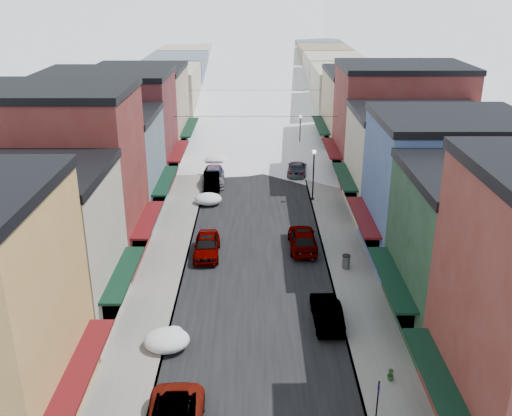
{
  "coord_description": "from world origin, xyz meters",
  "views": [
    {
      "loc": [
        -0.07,
        -16.4,
        18.68
      ],
      "look_at": [
        0.0,
        25.52,
        2.07
      ],
      "focal_mm": 40.0,
      "sensor_mm": 36.0,
      "label": 1
    }
  ],
  "objects_px": {
    "car_dark_hatch": "(212,181)",
    "trash_can": "(346,261)",
    "streetlamp_near": "(314,168)",
    "car_green_sedan": "(327,312)",
    "car_silver_sedan": "(207,246)"
  },
  "relations": [
    {
      "from": "car_dark_hatch",
      "to": "trash_can",
      "type": "relative_size",
      "value": 4.38
    },
    {
      "from": "trash_can",
      "to": "streetlamp_near",
      "type": "height_order",
      "value": "streetlamp_near"
    },
    {
      "from": "car_dark_hatch",
      "to": "car_green_sedan",
      "type": "height_order",
      "value": "car_green_sedan"
    },
    {
      "from": "car_silver_sedan",
      "to": "trash_can",
      "type": "xyz_separation_m",
      "value": [
        9.87,
        -2.32,
        -0.13
      ]
    },
    {
      "from": "car_green_sedan",
      "to": "trash_can",
      "type": "bearing_deg",
      "value": -109.16
    },
    {
      "from": "trash_can",
      "to": "car_dark_hatch",
      "type": "bearing_deg",
      "value": 121.58
    },
    {
      "from": "car_dark_hatch",
      "to": "car_silver_sedan",
      "type": "bearing_deg",
      "value": -92.04
    },
    {
      "from": "car_silver_sedan",
      "to": "streetlamp_near",
      "type": "relative_size",
      "value": 0.98
    },
    {
      "from": "car_silver_sedan",
      "to": "streetlamp_near",
      "type": "bearing_deg",
      "value": 50.83
    },
    {
      "from": "car_green_sedan",
      "to": "streetlamp_near",
      "type": "distance_m",
      "value": 20.37
    },
    {
      "from": "car_dark_hatch",
      "to": "trash_can",
      "type": "bearing_deg",
      "value": -63.1
    },
    {
      "from": "trash_can",
      "to": "streetlamp_near",
      "type": "distance_m",
      "value": 13.82
    },
    {
      "from": "streetlamp_near",
      "to": "car_dark_hatch",
      "type": "bearing_deg",
      "value": 159.18
    },
    {
      "from": "car_silver_sedan",
      "to": "car_green_sedan",
      "type": "height_order",
      "value": "car_silver_sedan"
    },
    {
      "from": "car_dark_hatch",
      "to": "car_green_sedan",
      "type": "distance_m",
      "value": 25.26
    }
  ]
}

